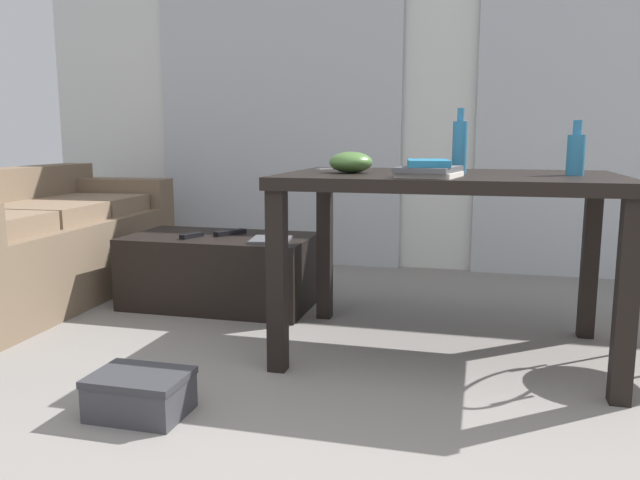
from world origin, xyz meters
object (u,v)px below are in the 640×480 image
Objects in this scene: book_stack at (429,169)px; magazine at (271,240)px; coffee_table at (221,270)px; bowl at (351,162)px; craft_table at (448,198)px; couch at (32,245)px; bottle_near at (460,146)px; tv_remote_secondary at (230,233)px; scissors at (331,169)px; shoebox at (140,394)px; tv_remote_primary at (192,236)px; bottle_far at (576,153)px.

book_stack reaches higher than magazine.
bowl is at bearing -32.22° from coffee_table.
bowl is (-0.40, -0.05, 0.14)m from craft_table.
craft_table is 0.28m from book_stack.
couch is 8.41× the size of magazine.
tv_remote_secondary is at bearing 157.52° from bottle_near.
bowl is 0.32m from scissors.
scissors is (-0.59, 0.22, -0.11)m from bottle_near.
bottle_near is (1.27, -0.47, 0.69)m from coffee_table.
coffee_table is 1.41m from craft_table.
magazine is (0.33, -0.10, 0.20)m from coffee_table.
craft_table reaches higher than magazine.
couch is 1.41m from magazine.
book_stack is at bearing -31.40° from coffee_table.
craft_table is 7.45× the size of bowl.
craft_table is at bearing 75.24° from book_stack.
shoebox is (0.25, -1.39, -0.33)m from tv_remote_secondary.
tv_remote_primary is (-0.95, 0.42, -0.41)m from bowl.
craft_table is at bearing -179.70° from bottle_far.
coffee_table is 3.22× the size of book_stack.
bottle_far is 1.18× the size of bowl.
shoebox is (-0.98, -0.88, -0.81)m from bottle_near.
bowl is 0.80× the size of magazine.
scissors is at bearing 118.61° from bowl.
book_stack is (-0.55, -0.24, -0.06)m from bottle_far.
book_stack is 0.68m from scissors.
bottle_far reaches higher than couch.
craft_table is 0.52m from bottle_far.
tv_remote_primary reaches higher than magazine.
magazine is at bearing 143.94° from book_stack.
craft_table is 5.95× the size of magazine.
book_stack reaches higher than couch.
bottle_far is 0.69× the size of book_stack.
bottle_far reaches higher than magazine.
craft_table reaches higher than shoebox.
magazine is (-0.51, 0.43, -0.42)m from bowl.
bottle_near is 1.13m from magazine.
shoebox is at bearing -52.13° from tv_remote_primary.
tv_remote_primary is at bearing 154.55° from book_stack.
book_stack is 1.37× the size of magazine.
bottle_near is 0.28m from book_stack.
bottle_far is at bearing 0.30° from craft_table.
bottle_near is (2.36, -0.32, 0.57)m from couch.
scissors is (0.68, -0.24, 0.58)m from coffee_table.
bowl is at bearing -11.12° from couch.
bottle_near is 0.84× the size of shoebox.
couch is 6.03× the size of shoebox.
scissors is at bearing -19.76° from coffee_table.
bowl is at bearing -61.39° from scissors.
scissors reaches higher than shoebox.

